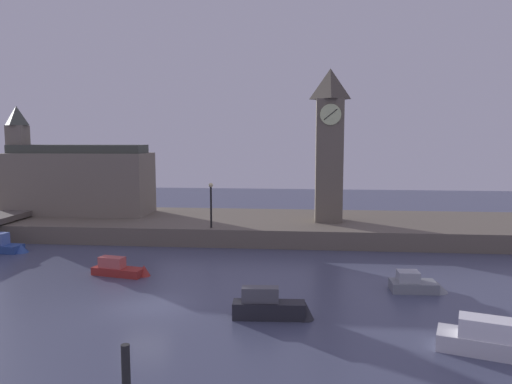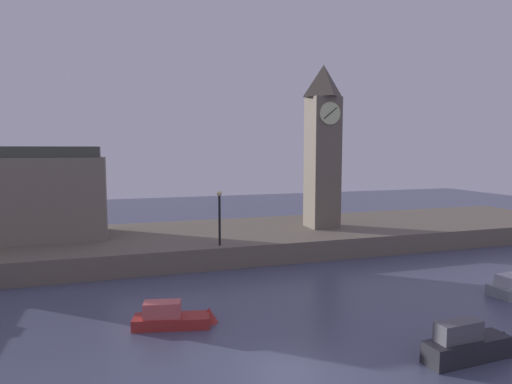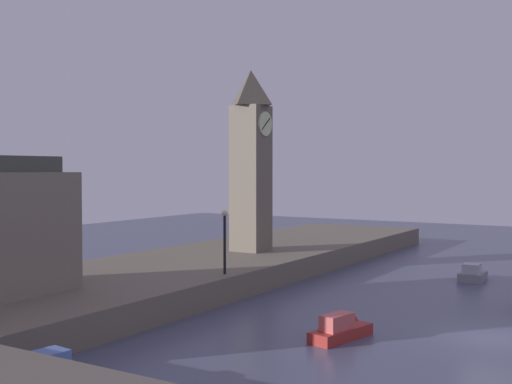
{
  "view_description": "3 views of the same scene",
  "coord_description": "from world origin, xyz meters",
  "px_view_note": "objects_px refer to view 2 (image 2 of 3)",
  "views": [
    {
      "loc": [
        8.36,
        -24.57,
        9.01
      ],
      "look_at": [
        4.29,
        17.78,
        4.2
      ],
      "focal_mm": 34.36,
      "sensor_mm": 36.0,
      "label": 1
    },
    {
      "loc": [
        -5.85,
        -13.79,
        8.02
      ],
      "look_at": [
        3.58,
        15.31,
        5.04
      ],
      "focal_mm": 30.69,
      "sensor_mm": 36.0,
      "label": 2
    },
    {
      "loc": [
        -29.68,
        -5.9,
        7.58
      ],
      "look_at": [
        7.84,
        17.04,
        6.01
      ],
      "focal_mm": 44.93,
      "sensor_mm": 36.0,
      "label": 3
    }
  ],
  "objects_px": {
    "streetlamp": "(219,211)",
    "boat_dinghy_red": "(178,317)",
    "clock_tower": "(323,144)",
    "boat_barge_dark": "(471,345)"
  },
  "relations": [
    {
      "from": "clock_tower",
      "to": "boat_dinghy_red",
      "type": "relative_size",
      "value": 3.25
    },
    {
      "from": "clock_tower",
      "to": "boat_dinghy_red",
      "type": "height_order",
      "value": "clock_tower"
    },
    {
      "from": "clock_tower",
      "to": "boat_barge_dark",
      "type": "bearing_deg",
      "value": -100.41
    },
    {
      "from": "streetlamp",
      "to": "boat_barge_dark",
      "type": "height_order",
      "value": "streetlamp"
    },
    {
      "from": "clock_tower",
      "to": "streetlamp",
      "type": "xyz_separation_m",
      "value": [
        -9.82,
        -4.32,
        -4.59
      ]
    },
    {
      "from": "streetlamp",
      "to": "boat_barge_dark",
      "type": "xyz_separation_m",
      "value": [
        6.1,
        -15.92,
        -3.26
      ]
    },
    {
      "from": "streetlamp",
      "to": "boat_dinghy_red",
      "type": "relative_size",
      "value": 0.91
    },
    {
      "from": "streetlamp",
      "to": "boat_dinghy_red",
      "type": "height_order",
      "value": "streetlamp"
    },
    {
      "from": "clock_tower",
      "to": "boat_dinghy_red",
      "type": "bearing_deg",
      "value": -135.73
    },
    {
      "from": "streetlamp",
      "to": "boat_dinghy_red",
      "type": "xyz_separation_m",
      "value": [
        -4.11,
        -9.27,
        -3.44
      ]
    }
  ]
}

